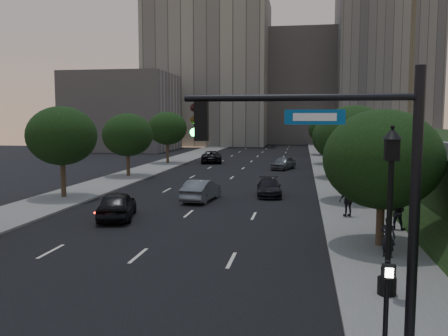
% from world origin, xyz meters
% --- Properties ---
extents(ground, '(160.00, 160.00, 0.00)m').
position_xyz_m(ground, '(0.00, 0.00, 0.00)').
color(ground, black).
rests_on(ground, ground).
extents(road_surface, '(16.00, 140.00, 0.02)m').
position_xyz_m(road_surface, '(0.00, 30.00, 0.01)').
color(road_surface, black).
rests_on(road_surface, ground).
extents(sidewalk_right, '(4.50, 140.00, 0.15)m').
position_xyz_m(sidewalk_right, '(10.25, 30.00, 0.07)').
color(sidewalk_right, slate).
rests_on(sidewalk_right, ground).
extents(sidewalk_left, '(4.50, 140.00, 0.15)m').
position_xyz_m(sidewalk_left, '(-10.25, 30.00, 0.07)').
color(sidewalk_left, slate).
rests_on(sidewalk_left, ground).
extents(parapet_wall, '(0.35, 90.00, 0.70)m').
position_xyz_m(parapet_wall, '(13.50, 28.00, 4.35)').
color(parapet_wall, slate).
rests_on(parapet_wall, embankment).
extents(office_block_left, '(26.00, 20.00, 32.00)m').
position_xyz_m(office_block_left, '(-14.00, 92.00, 16.00)').
color(office_block_left, gray).
rests_on(office_block_left, ground).
extents(office_block_mid, '(22.00, 18.00, 26.00)m').
position_xyz_m(office_block_mid, '(6.00, 102.00, 13.00)').
color(office_block_mid, '#9B948E').
rests_on(office_block_mid, ground).
extents(office_block_right, '(20.00, 22.00, 36.00)m').
position_xyz_m(office_block_right, '(24.00, 96.00, 18.00)').
color(office_block_right, slate).
rests_on(office_block_right, ground).
extents(office_block_filler, '(18.00, 16.00, 14.00)m').
position_xyz_m(office_block_filler, '(-26.00, 70.00, 7.00)').
color(office_block_filler, '#9B948E').
rests_on(office_block_filler, ground).
extents(tree_right_a, '(5.20, 5.20, 6.24)m').
position_xyz_m(tree_right_a, '(10.30, 8.00, 4.02)').
color(tree_right_a, '#38281C').
rests_on(tree_right_a, ground).
extents(tree_right_b, '(5.20, 5.20, 6.74)m').
position_xyz_m(tree_right_b, '(10.30, 20.00, 4.52)').
color(tree_right_b, '#38281C').
rests_on(tree_right_b, ground).
extents(tree_right_c, '(5.20, 5.20, 6.24)m').
position_xyz_m(tree_right_c, '(10.30, 33.00, 4.02)').
color(tree_right_c, '#38281C').
rests_on(tree_right_c, ground).
extents(tree_right_d, '(5.20, 5.20, 6.74)m').
position_xyz_m(tree_right_d, '(10.30, 47.00, 4.52)').
color(tree_right_d, '#38281C').
rests_on(tree_right_d, ground).
extents(tree_right_e, '(5.20, 5.20, 6.24)m').
position_xyz_m(tree_right_e, '(10.30, 62.00, 4.02)').
color(tree_right_e, '#38281C').
rests_on(tree_right_e, ground).
extents(tree_left_b, '(5.00, 5.00, 6.71)m').
position_xyz_m(tree_left_b, '(-10.30, 18.00, 4.58)').
color(tree_left_b, '#38281C').
rests_on(tree_left_b, ground).
extents(tree_left_c, '(5.00, 5.00, 6.34)m').
position_xyz_m(tree_left_c, '(-10.30, 31.00, 4.21)').
color(tree_left_c, '#38281C').
rests_on(tree_left_c, ground).
extents(tree_left_d, '(5.00, 5.00, 6.71)m').
position_xyz_m(tree_left_d, '(-10.30, 45.00, 4.58)').
color(tree_left_d, '#38281C').
rests_on(tree_left_d, ground).
extents(traffic_signal_mast, '(5.68, 0.56, 7.00)m').
position_xyz_m(traffic_signal_mast, '(8.28, -2.44, 3.67)').
color(traffic_signal_mast, black).
rests_on(traffic_signal_mast, ground).
extents(street_lamp, '(0.64, 0.64, 5.62)m').
position_xyz_m(street_lamp, '(9.57, 1.76, 2.63)').
color(street_lamp, black).
rests_on(street_lamp, ground).
extents(pedestrian_signal, '(0.30, 0.33, 2.50)m').
position_xyz_m(pedestrian_signal, '(8.81, -2.53, 1.57)').
color(pedestrian_signal, black).
rests_on(pedestrian_signal, ground).
extents(sedan_near_left, '(3.06, 5.12, 1.63)m').
position_xyz_m(sedan_near_left, '(-3.80, 12.04, 0.82)').
color(sedan_near_left, black).
rests_on(sedan_near_left, ground).
extents(sedan_mid_left, '(2.16, 4.79, 1.53)m').
position_xyz_m(sedan_mid_left, '(-0.21, 18.75, 0.76)').
color(sedan_mid_left, '#585B5F').
rests_on(sedan_mid_left, ground).
extents(sedan_far_left, '(3.65, 6.10, 1.59)m').
position_xyz_m(sedan_far_left, '(-5.04, 47.51, 0.79)').
color(sedan_far_left, black).
rests_on(sedan_far_left, ground).
extents(sedan_near_right, '(2.23, 4.56, 1.28)m').
position_xyz_m(sedan_near_right, '(4.37, 21.63, 0.64)').
color(sedan_near_right, black).
rests_on(sedan_near_right, ground).
extents(sedan_far_right, '(3.11, 4.80, 1.52)m').
position_xyz_m(sedan_far_right, '(4.69, 40.61, 0.76)').
color(sedan_far_right, '#53565A').
rests_on(sedan_far_right, ground).
extents(pedestrian_a, '(0.72, 0.62, 1.68)m').
position_xyz_m(pedestrian_a, '(10.32, 6.09, 0.99)').
color(pedestrian_a, black).
rests_on(pedestrian_a, sidewalk_right).
extents(pedestrian_b, '(1.04, 0.91, 1.80)m').
position_xyz_m(pedestrian_b, '(11.64, 11.32, 1.05)').
color(pedestrian_b, black).
rests_on(pedestrian_b, sidewalk_right).
extents(pedestrian_c, '(1.18, 0.83, 1.87)m').
position_xyz_m(pedestrian_c, '(9.48, 14.16, 1.08)').
color(pedestrian_c, black).
rests_on(pedestrian_c, sidewalk_right).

